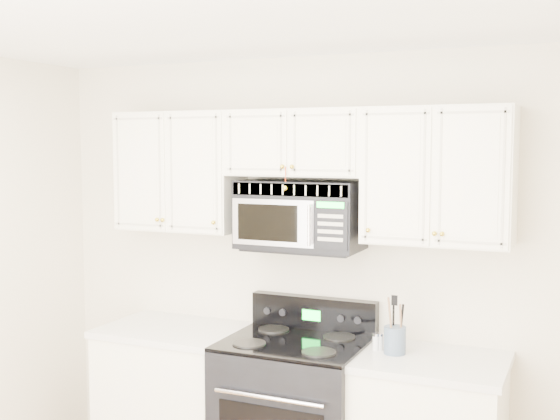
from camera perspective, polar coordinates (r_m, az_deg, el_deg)
The scene contains 8 objects.
room at distance 2.85m, azimuth -10.78°, elevation -10.25°, with size 3.51×3.51×2.61m.
base_cabinet_left at distance 4.68m, azimuth -8.60°, elevation -15.22°, with size 0.86×0.65×0.92m.
range at distance 4.27m, azimuth 1.24°, elevation -16.38°, with size 0.80×0.73×1.13m.
upper_cabinets at distance 4.15m, azimuth 1.59°, elevation 3.52°, with size 2.44×0.37×0.75m.
microwave at distance 4.14m, azimuth 1.65°, elevation -0.39°, with size 0.73×0.41×0.40m.
utensil_crock at distance 3.96m, azimuth 9.32°, elevation -10.32°, with size 0.12×0.12×0.32m.
shaker_salt at distance 4.01m, azimuth 7.81°, elevation -10.56°, with size 0.04×0.04×0.10m.
shaker_pepper at distance 4.02m, azimuth 8.10°, elevation -10.53°, with size 0.04×0.04×0.10m.
Camera 1 is at (1.57, -2.26, 2.06)m, focal length 45.00 mm.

